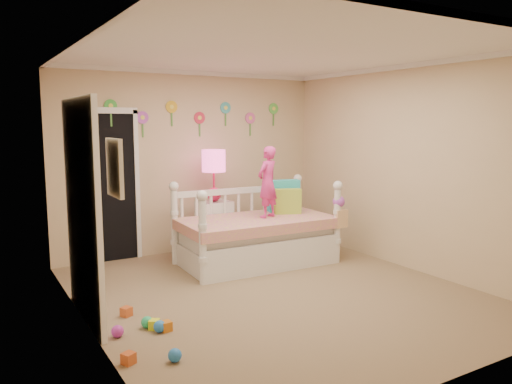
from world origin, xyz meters
TOP-DOWN VIEW (x-y plane):
  - floor at (0.00, 0.00)m, footprint 4.00×4.50m
  - ceiling at (0.00, 0.00)m, footprint 4.00×4.50m
  - back_wall at (0.00, 2.25)m, footprint 4.00×0.01m
  - left_wall at (-2.00, 0.00)m, footprint 0.01×4.50m
  - right_wall at (2.00, 0.00)m, footprint 0.01×4.50m
  - crown_molding at (0.00, 0.00)m, footprint 4.00×4.50m
  - daybed at (0.42, 1.13)m, footprint 2.09×1.18m
  - pillow_turquoise at (1.02, 1.37)m, footprint 0.47×0.26m
  - pillow_lime at (0.95, 1.17)m, footprint 0.39×0.26m
  - child at (0.57, 1.08)m, footprint 0.41×0.35m
  - nightstand at (0.15, 1.85)m, footprint 0.49×0.39m
  - table_lamp at (0.15, 1.85)m, footprint 0.33×0.33m
  - closet_doorway at (-1.25, 2.23)m, footprint 0.90×0.04m
  - flower_decals at (-0.09, 2.24)m, footprint 3.40×0.02m
  - mirror_closet at (-1.96, 0.30)m, footprint 0.07×1.30m
  - wall_picture at (-1.97, -0.90)m, footprint 0.05×0.34m
  - hanging_bag at (1.40, 0.60)m, footprint 0.20×0.16m
  - toy_scatter at (-1.54, -0.44)m, footprint 1.27×1.52m

SIDE VIEW (x-z plane):
  - floor at x=0.00m, z-range -0.01..0.01m
  - toy_scatter at x=-1.54m, z-range 0.00..0.11m
  - nightstand at x=0.15m, z-range 0.00..0.76m
  - daybed at x=0.42m, z-range 0.00..1.11m
  - hanging_bag at x=1.40m, z-range 0.50..0.86m
  - pillow_lime at x=0.95m, z-range 0.62..0.96m
  - pillow_turquoise at x=1.02m, z-range 0.62..1.06m
  - closet_doorway at x=-1.25m, z-range 0.00..2.07m
  - mirror_closet at x=-1.96m, z-range 0.00..2.10m
  - child at x=0.57m, z-range 0.62..1.56m
  - table_lamp at x=0.15m, z-range 0.88..1.61m
  - back_wall at x=0.00m, z-range 0.00..2.60m
  - left_wall at x=-2.00m, z-range 0.00..2.60m
  - right_wall at x=2.00m, z-range 0.00..2.60m
  - wall_picture at x=-1.97m, z-range 1.34..1.76m
  - flower_decals at x=-0.09m, z-range 1.69..2.19m
  - crown_molding at x=0.00m, z-range 2.54..2.60m
  - ceiling at x=0.00m, z-range 2.60..2.60m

